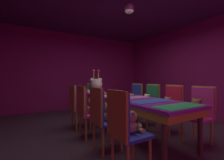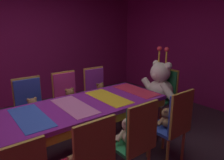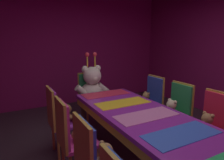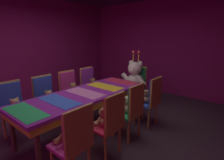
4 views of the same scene
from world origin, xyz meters
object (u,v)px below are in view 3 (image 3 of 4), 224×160
(banquet_table, at_px, (146,122))
(throne_chair, at_px, (89,92))
(chair_left_2, at_px, (68,132))
(teddy_left_1, at_px, (106,158))
(chair_right_2, at_px, (178,108))
(king_teddy_bear, at_px, (93,86))
(chair_right_1, at_px, (214,122))
(teddy_right_2, at_px, (171,111))
(chair_left_1, at_px, (91,160))
(chair_right_3, at_px, (152,98))
(teddy_right_3, at_px, (146,100))
(teddy_left_2, at_px, (81,131))
(teddy_left_3, at_px, (67,114))
(chair_left_3, at_px, (57,115))
(teddy_right_1, at_px, (206,125))

(banquet_table, distance_m, throne_chair, 1.81)
(chair_left_2, bearing_deg, teddy_left_1, -74.44)
(chair_right_2, distance_m, king_teddy_bear, 1.59)
(throne_chair, bearing_deg, chair_right_1, 22.17)
(chair_right_1, relative_size, teddy_right_2, 3.14)
(banquet_table, bearing_deg, chair_left_1, -159.56)
(chair_right_1, height_order, throne_chair, same)
(banquet_table, distance_m, chair_right_3, 1.27)
(teddy_left_1, bearing_deg, teddy_right_3, 41.56)
(banquet_table, height_order, teddy_left_2, same)
(king_teddy_bear, bearing_deg, chair_right_2, 31.92)
(chair_right_2, bearing_deg, king_teddy_bear, -58.08)
(teddy_right_2, height_order, throne_chair, throne_chair)
(teddy_right_2, xyz_separation_m, throne_chair, (-0.69, 1.51, 0.01))
(chair_left_1, height_order, chair_right_1, same)
(teddy_left_3, bearing_deg, banquet_table, -51.68)
(chair_right_3, xyz_separation_m, king_teddy_bear, (-0.86, 0.70, 0.16))
(teddy_right_2, bearing_deg, teddy_right_3, -92.24)
(teddy_left_2, distance_m, chair_right_3, 1.69)
(teddy_right_3, xyz_separation_m, throne_chair, (-0.71, 0.88, 0.03))
(teddy_left_2, height_order, chair_right_3, chair_right_3)
(teddy_right_2, distance_m, teddy_right_3, 0.64)
(chair_left_2, height_order, teddy_right_2, chair_left_2)
(teddy_left_2, bearing_deg, teddy_right_3, 23.90)
(teddy_right_3, relative_size, king_teddy_bear, 0.29)
(teddy_left_1, distance_m, chair_left_3, 1.21)
(teddy_right_1, bearing_deg, teddy_right_3, -90.20)
(teddy_left_1, bearing_deg, chair_right_3, 38.84)
(teddy_right_1, bearing_deg, teddy_left_3, -39.79)
(chair_left_3, relative_size, teddy_right_3, 3.60)
(throne_chair, bearing_deg, chair_right_2, 28.91)
(banquet_table, relative_size, teddy_right_1, 8.44)
(chair_left_2, relative_size, king_teddy_bear, 1.06)
(chair_left_3, distance_m, teddy_right_1, 1.96)
(chair_right_1, bearing_deg, teddy_left_3, -37.10)
(banquet_table, relative_size, teddy_left_3, 8.65)
(teddy_left_1, bearing_deg, teddy_right_1, 0.96)
(banquet_table, height_order, king_teddy_bear, king_teddy_bear)
(banquet_table, distance_m, chair_right_2, 0.89)
(teddy_left_1, distance_m, teddy_left_2, 0.61)
(chair_left_2, bearing_deg, king_teddy_bear, 57.32)
(teddy_left_2, relative_size, teddy_left_3, 1.03)
(chair_right_2, bearing_deg, chair_right_3, -92.00)
(teddy_right_3, relative_size, throne_chair, 0.28)
(chair_right_1, height_order, teddy_right_3, chair_right_1)
(chair_left_1, height_order, chair_right_2, same)
(teddy_left_3, xyz_separation_m, chair_right_1, (1.56, -1.18, 0.02))
(chair_left_1, distance_m, teddy_right_1, 1.54)
(teddy_left_3, xyz_separation_m, teddy_right_2, (1.40, -0.59, 0.01))
(chair_right_1, bearing_deg, chair_left_1, 0.79)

